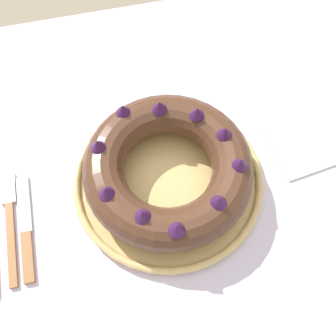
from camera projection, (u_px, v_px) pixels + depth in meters
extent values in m
plane|color=gray|center=(173.00, 283.00, 1.31)|extent=(8.00, 8.00, 0.00)
cube|color=silver|center=(177.00, 203.00, 0.66)|extent=(1.19, 0.92, 0.03)
cylinder|color=brown|center=(309.00, 96.00, 1.21)|extent=(0.06, 0.06, 0.71)
cylinder|color=tan|center=(168.00, 181.00, 0.66)|extent=(0.30, 0.30, 0.01)
torus|color=tan|center=(168.00, 178.00, 0.65)|extent=(0.31, 0.31, 0.01)
torus|color=#4C2D1E|center=(168.00, 168.00, 0.61)|extent=(0.27, 0.27, 0.07)
cone|color=#3D1947|center=(105.00, 189.00, 0.55)|extent=(0.03, 0.03, 0.02)
cone|color=#3D1947|center=(142.00, 215.00, 0.54)|extent=(0.03, 0.03, 0.02)
cone|color=#3D1947|center=(177.00, 228.00, 0.53)|extent=(0.03, 0.03, 0.02)
cone|color=#3D1947|center=(219.00, 201.00, 0.55)|extent=(0.03, 0.03, 0.02)
cone|color=#3D1947|center=(242.00, 166.00, 0.57)|extent=(0.03, 0.03, 0.02)
cone|color=#3D1947|center=(225.00, 132.00, 0.60)|extent=(0.03, 0.03, 0.02)
cone|color=#3D1947|center=(197.00, 112.00, 0.61)|extent=(0.03, 0.03, 0.02)
cone|color=#3D1947|center=(158.00, 106.00, 0.62)|extent=(0.03, 0.03, 0.02)
cone|color=#3D1947|center=(123.00, 109.00, 0.61)|extent=(0.03, 0.03, 0.02)
cone|color=#3D1947|center=(98.00, 145.00, 0.59)|extent=(0.03, 0.03, 0.02)
cube|color=#936038|center=(12.00, 244.00, 0.61)|extent=(0.01, 0.14, 0.01)
cube|color=silver|center=(8.00, 189.00, 0.65)|extent=(0.02, 0.05, 0.01)
cube|color=#936038|center=(28.00, 257.00, 0.60)|extent=(0.02, 0.08, 0.01)
cube|color=silver|center=(24.00, 204.00, 0.64)|extent=(0.02, 0.10, 0.00)
cube|color=#B2D1B7|center=(315.00, 140.00, 0.69)|extent=(0.17, 0.13, 0.00)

